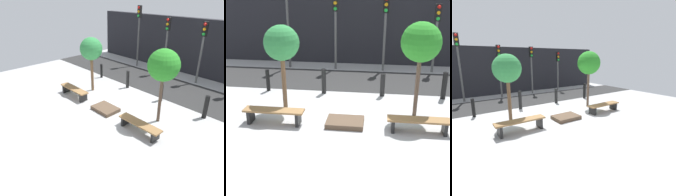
% 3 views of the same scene
% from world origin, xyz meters
% --- Properties ---
extents(ground_plane, '(18.00, 18.00, 0.00)m').
position_xyz_m(ground_plane, '(0.00, 0.00, 0.00)').
color(ground_plane, '#A8A8A8').
extents(road_strip, '(18.00, 3.04, 0.01)m').
position_xyz_m(road_strip, '(0.00, 4.11, 0.01)').
color(road_strip, '#2B2B2B').
rests_on(road_strip, ground).
extents(building_facade, '(16.20, 0.50, 3.55)m').
position_xyz_m(building_facade, '(0.00, 7.30, 1.78)').
color(building_facade, black).
rests_on(building_facade, ground).
extents(bench_left, '(1.92, 0.45, 0.48)m').
position_xyz_m(bench_left, '(-2.24, -0.57, 0.35)').
color(bench_left, black).
rests_on(bench_left, ground).
extents(bench_right, '(1.89, 0.44, 0.43)m').
position_xyz_m(bench_right, '(2.24, -0.57, 0.31)').
color(bench_right, black).
rests_on(bench_right, ground).
extents(planter_bed, '(1.17, 0.86, 0.16)m').
position_xyz_m(planter_bed, '(0.00, -0.37, 0.08)').
color(planter_bed, brown).
rests_on(planter_bed, ground).
extents(tree_behind_left_bench, '(1.18, 1.18, 2.93)m').
position_xyz_m(tree_behind_left_bench, '(-2.24, 0.65, 2.30)').
color(tree_behind_left_bench, brown).
rests_on(tree_behind_left_bench, ground).
extents(tree_behind_right_bench, '(1.26, 1.26, 3.11)m').
position_xyz_m(tree_behind_right_bench, '(2.24, 0.65, 2.46)').
color(tree_behind_right_bench, brown).
rests_on(tree_behind_right_bench, ground).
extents(bollard_far_left, '(0.15, 0.15, 0.88)m').
position_xyz_m(bollard_far_left, '(-3.46, 2.35, 0.44)').
color(bollard_far_left, black).
rests_on(bollard_far_left, ground).
extents(bollard_left, '(0.18, 0.18, 1.01)m').
position_xyz_m(bollard_left, '(-1.15, 2.35, 0.50)').
color(bollard_left, black).
rests_on(bollard_left, ground).
extents(bollard_center, '(0.18, 0.18, 0.90)m').
position_xyz_m(bollard_center, '(1.15, 2.35, 0.45)').
color(bollard_center, black).
rests_on(bollard_center, ground).
extents(bollard_right, '(0.19, 0.19, 1.05)m').
position_xyz_m(bollard_right, '(3.46, 2.35, 0.52)').
color(bollard_right, black).
rests_on(bollard_right, ground).
extents(traffic_light_west, '(0.28, 0.27, 4.20)m').
position_xyz_m(traffic_light_west, '(-3.56, 5.92, 2.87)').
color(traffic_light_west, '#4B4B4B').
rests_on(traffic_light_west, ground).
extents(traffic_light_mid_west, '(0.28, 0.27, 3.60)m').
position_xyz_m(traffic_light_mid_west, '(-1.19, 5.92, 2.49)').
color(traffic_light_mid_west, '#525252').
rests_on(traffic_light_mid_west, ground).
extents(traffic_light_mid_east, '(0.28, 0.27, 3.56)m').
position_xyz_m(traffic_light_mid_east, '(1.19, 5.92, 2.46)').
color(traffic_light_mid_east, '#535353').
rests_on(traffic_light_mid_east, ground).
extents(traffic_light_east, '(0.28, 0.27, 3.22)m').
position_xyz_m(traffic_light_east, '(3.56, 5.92, 2.24)').
color(traffic_light_east, '#585858').
rests_on(traffic_light_east, ground).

